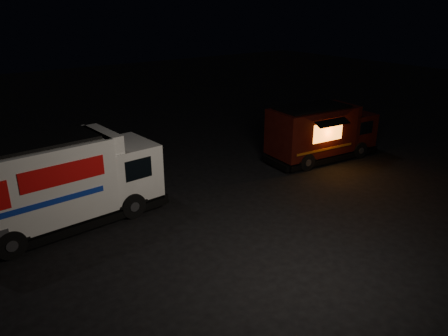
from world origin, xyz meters
The scene contains 3 objects.
ground centered at (0.00, 0.00, 0.00)m, with size 80.00×80.00×0.00m, color black.
white_truck centered at (-5.45, 3.39, 1.54)m, with size 6.78×2.31×3.07m, color silver, non-canonical shape.
red_truck centered at (6.44, 2.75, 1.30)m, with size 5.60×2.06×2.61m, color #390F0A, non-canonical shape.
Camera 1 is at (-9.06, -10.30, 7.02)m, focal length 35.00 mm.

